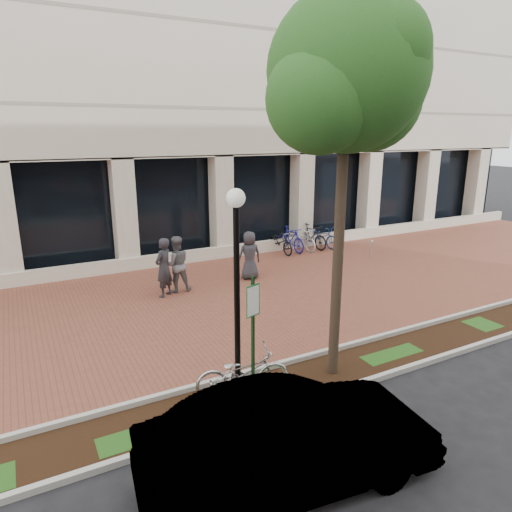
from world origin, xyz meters
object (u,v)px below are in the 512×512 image
street_tree (348,83)px  bike_rack_cluster (301,238)px  locked_bicycle (243,373)px  pedestrian_mid (176,264)px  bollard (371,250)px  pedestrian_right (249,255)px  pedestrian_left (164,268)px  sedan_near_curb (291,440)px  parking_sign (253,325)px  lamppost (237,281)px

street_tree → bike_rack_cluster: size_ratio=2.48×
locked_bicycle → pedestrian_mid: 6.61m
bollard → pedestrian_right: bearing=177.9°
street_tree → pedestrian_left: street_tree is taller
sedan_near_curb → bike_rack_cluster: bearing=-27.6°
parking_sign → pedestrian_mid: size_ratio=1.38×
street_tree → bollard: (6.87, 6.49, -5.58)m
lamppost → sedan_near_curb: bearing=-99.4°
parking_sign → bollard: parking_sign is taller
pedestrian_left → bike_rack_cluster: (7.17, 2.93, -0.44)m
parking_sign → bike_rack_cluster: bearing=33.6°
bike_rack_cluster → sedan_near_curb: 14.11m
bollard → sedan_near_curb: (-9.51, -8.87, 0.31)m
parking_sign → bollard: (9.00, 6.72, -1.21)m
parking_sign → street_tree: 4.87m
parking_sign → pedestrian_left: parking_sign is taller
pedestrian_left → bollard: (8.75, 0.12, -0.53)m
parking_sign → sedan_near_curb: size_ratio=0.58×
lamppost → locked_bicycle: bearing=-94.9°
locked_bicycle → bike_rack_cluster: (7.49, 9.21, 0.02)m
street_tree → bike_rack_cluster: bearing=60.4°
parking_sign → street_tree: bearing=-12.4°
locked_bicycle → sedan_near_curb: size_ratio=0.42×
pedestrian_left → pedestrian_mid: pedestrian_left is taller
bollard → sedan_near_curb: 13.00m
bollard → street_tree: bearing=-136.6°
locked_bicycle → pedestrian_left: 6.31m
locked_bicycle → pedestrian_left: (0.33, 6.28, 0.46)m
locked_bicycle → parking_sign: bearing=-153.0°
lamppost → pedestrian_left: 6.17m
parking_sign → locked_bicycle: (-0.07, 0.31, -1.14)m
pedestrian_left → bollard: bearing=143.8°
parking_sign → sedan_near_curb: parking_sign is taller
lamppost → street_tree: (2.18, -0.36, 3.68)m
sedan_near_curb → parking_sign: bearing=-6.7°
locked_bicycle → pedestrian_left: size_ratio=0.99×
parking_sign → street_tree: street_tree is taller
locked_bicycle → bike_rack_cluster: bike_rack_cluster is taller
street_tree → pedestrian_left: size_ratio=4.02×
locked_bicycle → pedestrian_mid: (0.83, 6.54, 0.44)m
pedestrian_mid → sedan_near_curb: (-1.26, -9.01, -0.20)m
pedestrian_right → pedestrian_left: bearing=11.7°
pedestrian_right → bike_rack_cluster: (3.93, 2.60, -0.35)m
pedestrian_left → sedan_near_curb: pedestrian_left is taller
locked_bicycle → bike_rack_cluster: 11.87m
pedestrian_right → locked_bicycle: bearing=67.6°
locked_bicycle → street_tree: bearing=-78.5°
pedestrian_mid → bollard: bearing=-175.1°
pedestrian_mid → bike_rack_cluster: 7.19m
lamppost → pedestrian_mid: bearing=82.7°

